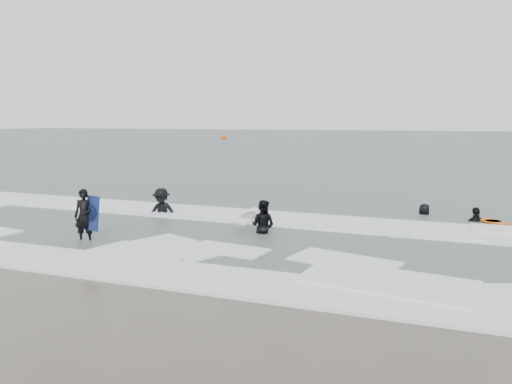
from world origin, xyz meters
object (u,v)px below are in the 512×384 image
at_px(surfer_wading, 263,234).
at_px(surfer_breaker, 162,215).
at_px(surfer_right_far, 424,216).
at_px(surfer_right_near, 476,223).
at_px(surfer_centre, 86,242).
at_px(buoy, 224,137).

relative_size(surfer_wading, surfer_breaker, 0.87).
xyz_separation_m(surfer_breaker, surfer_right_far, (8.84, 3.35, 0.00)).
bearing_deg(surfer_wading, surfer_right_near, -138.07).
bearing_deg(surfer_right_near, surfer_breaker, -9.32).
xyz_separation_m(surfer_centre, buoy, (-29.07, 70.71, 0.42)).
bearing_deg(surfer_right_near, surfer_centre, 10.73).
relative_size(surfer_wading, surfer_right_near, 0.95).
relative_size(surfer_right_far, buoy, 0.96).
bearing_deg(buoy, surfer_right_far, -59.14).
bearing_deg(surfer_breaker, buoy, 102.70).
distance_m(surfer_wading, surfer_right_far, 6.53).
relative_size(surfer_right_near, buoy, 1.01).
height_order(surfer_centre, surfer_right_near, surfer_right_near).
xyz_separation_m(surfer_centre, surfer_wading, (4.24, 2.81, 0.00)).
distance_m(surfer_wading, buoy, 75.63).
relative_size(surfer_wading, buoy, 0.97).
xyz_separation_m(surfer_breaker, buoy, (-28.82, 66.37, 0.42)).
bearing_deg(surfer_right_far, surfer_breaker, 10.77).
bearing_deg(buoy, surfer_right_near, -58.30).
bearing_deg(surfer_breaker, surfer_right_near, 3.42).
xyz_separation_m(surfer_right_near, buoy, (-39.35, 63.71, 0.42)).
bearing_deg(surfer_right_far, surfer_centre, 31.82).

